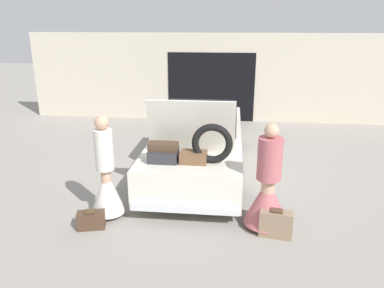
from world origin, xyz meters
The scene contains 7 objects.
ground_plane centered at (0.00, 0.00, 0.00)m, with size 40.00×40.00×0.00m, color gray.
garage_wall_back centered at (0.00, 4.29, 1.39)m, with size 12.00×0.14×2.80m.
car centered at (0.00, 0.00, 0.61)m, with size 1.88×5.07×1.86m.
person_left centered at (-1.31, -2.39, 0.63)m, with size 0.57×0.57×1.76m.
person_right centered at (1.31, -2.46, 0.61)m, with size 0.72×0.72×1.72m.
suitcase_beside_left_person centered at (-1.46, -2.81, 0.14)m, with size 0.47×0.32×0.31m.
suitcase_beside_right_person centered at (1.44, -2.72, 0.21)m, with size 0.52×0.29×0.45m.
Camera 1 is at (0.72, -7.87, 3.16)m, focal length 35.00 mm.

